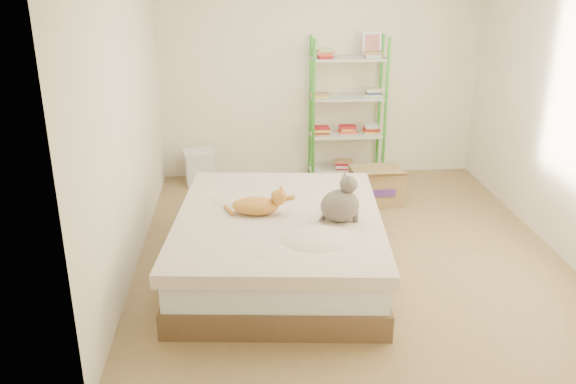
{
  "coord_description": "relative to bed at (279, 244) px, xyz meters",
  "views": [
    {
      "loc": [
        -0.95,
        -5.07,
        2.54
      ],
      "look_at": [
        -0.56,
        -0.14,
        0.62
      ],
      "focal_mm": 38.0,
      "sensor_mm": 36.0,
      "label": 1
    }
  ],
  "objects": [
    {
      "name": "bed",
      "position": [
        0.0,
        0.0,
        0.0
      ],
      "size": [
        1.87,
        2.25,
        0.54
      ],
      "rotation": [
        0.0,
        0.0,
        -0.09
      ],
      "color": "brown",
      "rests_on": "ground"
    },
    {
      "name": "cardboard_box",
      "position": [
        1.17,
        1.53,
        -0.08
      ],
      "size": [
        0.55,
        0.53,
        0.44
      ],
      "rotation": [
        0.0,
        0.0,
        0.02
      ],
      "color": "#91754C",
      "rests_on": "ground"
    },
    {
      "name": "white_bin",
      "position": [
        -0.8,
        2.29,
        -0.06
      ],
      "size": [
        0.4,
        0.36,
        0.4
      ],
      "rotation": [
        0.0,
        0.0,
        0.18
      ],
      "color": "white",
      "rests_on": "ground"
    },
    {
      "name": "orange_cat",
      "position": [
        -0.19,
        0.03,
        0.36
      ],
      "size": [
        0.49,
        0.3,
        0.19
      ],
      "primitive_type": null,
      "rotation": [
        0.0,
        0.0,
        -0.12
      ],
      "color": "#DA914A",
      "rests_on": "bed"
    },
    {
      "name": "room",
      "position": [
        0.66,
        0.44,
        1.03
      ],
      "size": [
        3.81,
        4.21,
        2.61
      ],
      "color": "olive",
      "rests_on": "ground"
    },
    {
      "name": "shelf_unit",
      "position": [
        0.97,
        2.32,
        0.58
      ],
      "size": [
        0.88,
        0.36,
        1.74
      ],
      "color": "green",
      "rests_on": "ground"
    },
    {
      "name": "grey_cat",
      "position": [
        0.48,
        -0.17,
        0.46
      ],
      "size": [
        0.38,
        0.33,
        0.39
      ],
      "primitive_type": null,
      "rotation": [
        0.0,
        0.0,
        1.72
      ],
      "color": "#63574E",
      "rests_on": "bed"
    }
  ]
}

